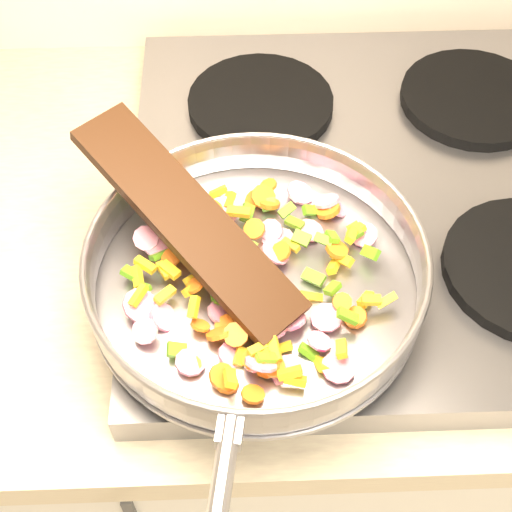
{
  "coord_description": "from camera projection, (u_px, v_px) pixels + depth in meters",
  "views": [
    {
      "loc": [
        -0.87,
        1.08,
        1.56
      ],
      "look_at": [
        -0.86,
        1.51,
        1.01
      ],
      "focal_mm": 50.0,
      "sensor_mm": 36.0,
      "label": 1
    }
  ],
  "objects": [
    {
      "name": "cooktop",
      "position": [
        379.0,
        194.0,
        0.87
      ],
      "size": [
        0.6,
        0.6,
        0.04
      ],
      "primitive_type": "cube",
      "color": "#939399",
      "rests_on": "counter_top"
    },
    {
      "name": "grate_fl",
      "position": [
        271.0,
        276.0,
        0.76
      ],
      "size": [
        0.19,
        0.19,
        0.02
      ],
      "primitive_type": "cylinder",
      "color": "black",
      "rests_on": "cooktop"
    },
    {
      "name": "grate_bl",
      "position": [
        261.0,
        103.0,
        0.93
      ],
      "size": [
        0.19,
        0.19,
        0.02
      ],
      "primitive_type": "cylinder",
      "color": "black",
      "rests_on": "cooktop"
    },
    {
      "name": "grate_br",
      "position": [
        473.0,
        98.0,
        0.94
      ],
      "size": [
        0.19,
        0.19,
        0.02
      ],
      "primitive_type": "cylinder",
      "color": "black",
      "rests_on": "cooktop"
    },
    {
      "name": "saute_pan",
      "position": [
        256.0,
        269.0,
        0.71
      ],
      "size": [
        0.38,
        0.55,
        0.06
      ],
      "rotation": [
        0.0,
        0.0,
        -0.16
      ],
      "color": "#9E9EA5",
      "rests_on": "grate_fl"
    },
    {
      "name": "vegetable_heap",
      "position": [
        253.0,
        279.0,
        0.72
      ],
      "size": [
        0.28,
        0.29,
        0.05
      ],
      "color": "orange",
      "rests_on": "saute_pan"
    },
    {
      "name": "wooden_spatula",
      "position": [
        188.0,
        219.0,
        0.71
      ],
      "size": [
        0.24,
        0.26,
        0.09
      ],
      "primitive_type": "cube",
      "rotation": [
        0.0,
        -0.28,
        2.3
      ],
      "color": "black",
      "rests_on": "saute_pan"
    }
  ]
}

